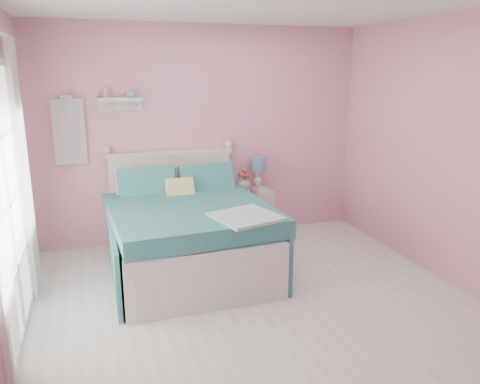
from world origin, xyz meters
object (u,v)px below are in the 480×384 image
nightstand (253,213)px  teacup (254,189)px  bed (187,234)px  table_lamp (258,166)px  vase (244,183)px

nightstand → teacup: size_ratio=5.66×
teacup → bed: bearing=-148.8°
nightstand → table_lamp: table_lamp is taller
table_lamp → vase: 0.28m
nightstand → teacup: 0.40m
nightstand → table_lamp: size_ratio=1.60×
table_lamp → vase: table_lamp is taller
bed → teacup: bearing=27.7°
nightstand → table_lamp: (0.09, 0.07, 0.58)m
nightstand → vase: bearing=170.0°
bed → vase: (0.89, 0.77, 0.31)m
nightstand → teacup: (-0.05, -0.17, 0.35)m
teacup → vase: bearing=109.7°
nightstand → table_lamp: 0.59m
vase → teacup: vase is taller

